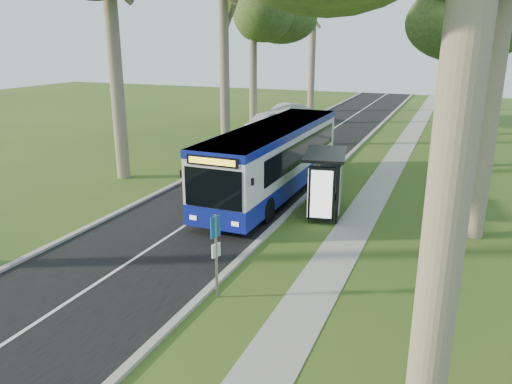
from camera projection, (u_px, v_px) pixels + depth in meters
ground at (235, 265)px, 16.99m from camera, size 120.00×120.00×0.00m
road at (253, 181)px, 27.10m from camera, size 7.00×100.00×0.02m
kerb_east at (316, 187)px, 25.82m from camera, size 0.25×100.00×0.12m
kerb_west at (197, 174)px, 28.36m from camera, size 0.25×100.00×0.12m
centre_line at (253, 181)px, 27.10m from camera, size 0.12×100.00×0.00m
footpath at (374, 194)px, 24.74m from camera, size 1.50×100.00×0.02m
bus at (274, 159)px, 24.37m from camera, size 2.82×12.86×3.40m
bus_stop_sign at (216, 247)px, 14.43m from camera, size 0.16×0.36×2.61m
bus_shelter at (325, 173)px, 21.21m from camera, size 2.26×3.43×2.72m
litter_bin at (326, 192)px, 23.67m from camera, size 0.48×0.48×0.85m
car_white at (264, 122)px, 41.52m from camera, size 2.30×4.92×1.63m
car_silver at (286, 113)px, 46.15m from camera, size 3.52×5.50×1.71m
tree_east_d at (495, 0)px, 37.63m from camera, size 5.20×5.20×13.83m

